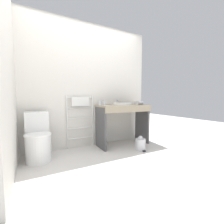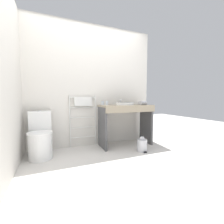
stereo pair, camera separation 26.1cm
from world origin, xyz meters
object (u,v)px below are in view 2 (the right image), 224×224
object	(u,v)px
cup_near_wall	(103,103)
trash_bin	(142,145)
hair_dryer	(143,103)
towel_radiator	(83,110)
cup_near_edge	(107,103)
sink_basin	(125,104)
toilet	(40,138)

from	to	relation	value
cup_near_wall	trash_bin	distance (m)	1.16
hair_dryer	trash_bin	size ratio (longest dim) A/B	0.64
towel_radiator	cup_near_edge	bearing A→B (deg)	-11.22
sink_basin	cup_near_wall	distance (m)	0.47
toilet	cup_near_wall	xyz separation A→B (m)	(1.20, 0.26, 0.58)
sink_basin	cup_near_edge	distance (m)	0.37
towel_radiator	trash_bin	distance (m)	1.35
cup_near_wall	hair_dryer	distance (m)	0.87
cup_near_wall	cup_near_edge	bearing A→B (deg)	-30.60
toilet	hair_dryer	bearing A→B (deg)	-0.59
towel_radiator	sink_basin	xyz separation A→B (m)	(0.82, -0.26, 0.14)
hair_dryer	trash_bin	bearing A→B (deg)	-125.33
trash_bin	toilet	bearing A→B (deg)	167.23
cup_near_edge	toilet	bearing A→B (deg)	-170.45
toilet	towel_radiator	world-z (taller)	towel_radiator
trash_bin	cup_near_wall	bearing A→B (deg)	130.04
toilet	towel_radiator	distance (m)	0.95
towel_radiator	trash_bin	size ratio (longest dim) A/B	3.76
cup_near_wall	cup_near_edge	size ratio (longest dim) A/B	0.97
cup_near_edge	hair_dryer	distance (m)	0.78
toilet	sink_basin	bearing A→B (deg)	1.77
trash_bin	towel_radiator	bearing A→B (deg)	143.58
hair_dryer	cup_near_wall	bearing A→B (deg)	160.97
toilet	trash_bin	size ratio (longest dim) A/B	2.78
sink_basin	hair_dryer	size ratio (longest dim) A/B	2.11
cup_near_wall	hair_dryer	xyz separation A→B (m)	(0.82, -0.28, -0.00)
toilet	cup_near_edge	world-z (taller)	cup_near_edge
sink_basin	toilet	bearing A→B (deg)	-178.23
toilet	hair_dryer	distance (m)	2.10
sink_basin	trash_bin	size ratio (longest dim) A/B	1.34
sink_basin	hair_dryer	xyz separation A→B (m)	(0.41, -0.07, 0.01)
toilet	towel_radiator	size ratio (longest dim) A/B	0.74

